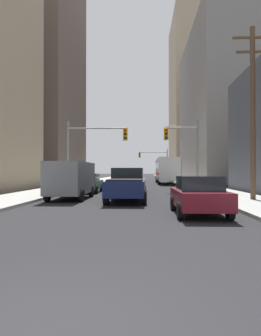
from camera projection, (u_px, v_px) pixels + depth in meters
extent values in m
cube|color=#9E9E99|center=(99.00, 181.00, 53.35)|extent=(3.53, 160.00, 0.15)
cube|color=#9E9E99|center=(178.00, 181.00, 52.77)|extent=(3.53, 160.00, 0.15)
cube|color=silver|center=(167.00, 169.00, 42.47)|extent=(2.54, 11.51, 2.90)
cube|color=black|center=(157.00, 166.00, 42.53)|extent=(0.06, 10.58, 0.80)
cube|color=red|center=(157.00, 174.00, 42.52)|extent=(0.05, 10.58, 0.28)
cylinder|color=black|center=(157.00, 179.00, 46.53)|extent=(0.32, 1.00, 1.00)
cylinder|color=black|center=(173.00, 179.00, 46.42)|extent=(0.32, 1.00, 1.00)
cylinder|color=black|center=(159.00, 181.00, 39.29)|extent=(0.32, 1.00, 1.00)
cylinder|color=black|center=(178.00, 181.00, 39.19)|extent=(0.32, 1.00, 1.00)
cube|color=#141E4C|center=(127.00, 187.00, 17.58)|extent=(2.07, 5.43, 0.80)
cube|color=black|center=(128.00, 174.00, 18.56)|extent=(1.82, 1.82, 0.70)
cube|color=black|center=(125.00, 180.00, 16.24)|extent=(1.79, 2.40, 0.10)
cylinder|color=black|center=(113.00, 192.00, 19.35)|extent=(0.28, 0.80, 0.80)
cylinder|color=black|center=(144.00, 192.00, 19.26)|extent=(0.28, 0.80, 0.80)
cylinder|color=black|center=(106.00, 197.00, 15.89)|extent=(0.28, 0.80, 0.80)
cylinder|color=black|center=(144.00, 197.00, 15.81)|extent=(0.28, 0.80, 0.80)
cube|color=slate|center=(71.00, 178.00, 19.14)|extent=(2.07, 5.23, 1.90)
cube|color=black|center=(80.00, 171.00, 21.74)|extent=(1.76, 0.04, 0.60)
cylinder|color=black|center=(63.00, 191.00, 20.83)|extent=(0.24, 0.72, 0.72)
cylinder|color=black|center=(91.00, 192.00, 20.75)|extent=(0.24, 0.72, 0.72)
cylinder|color=black|center=(47.00, 195.00, 17.51)|extent=(0.24, 0.72, 0.72)
cylinder|color=black|center=(81.00, 195.00, 17.42)|extent=(0.24, 0.72, 0.72)
cube|color=maroon|center=(198.00, 198.00, 12.32)|extent=(1.85, 4.22, 0.65)
cube|color=black|center=(199.00, 183.00, 12.17)|extent=(1.60, 1.92, 0.55)
cylinder|color=black|center=(173.00, 203.00, 13.70)|extent=(0.22, 0.64, 0.64)
cylinder|color=black|center=(213.00, 203.00, 13.62)|extent=(0.22, 0.64, 0.64)
cylinder|color=black|center=(180.00, 211.00, 11.01)|extent=(0.22, 0.64, 0.64)
cylinder|color=black|center=(230.00, 211.00, 10.94)|extent=(0.22, 0.64, 0.64)
cube|color=#195938|center=(88.00, 185.00, 24.78)|extent=(1.90, 4.24, 0.65)
cube|color=black|center=(88.00, 177.00, 24.64)|extent=(1.63, 1.94, 0.55)
cylinder|color=black|center=(81.00, 188.00, 26.16)|extent=(0.22, 0.64, 0.64)
cylinder|color=black|center=(101.00, 188.00, 26.08)|extent=(0.22, 0.64, 0.64)
cylinder|color=black|center=(73.00, 190.00, 23.47)|extent=(0.22, 0.64, 0.64)
cylinder|color=black|center=(96.00, 190.00, 23.40)|extent=(0.22, 0.64, 0.64)
cube|color=black|center=(133.00, 185.00, 24.72)|extent=(1.84, 4.22, 0.65)
cube|color=black|center=(133.00, 177.00, 24.57)|extent=(1.60, 1.92, 0.55)
cylinder|color=black|center=(123.00, 188.00, 26.09)|extent=(0.22, 0.64, 0.64)
cylinder|color=black|center=(144.00, 188.00, 26.02)|extent=(0.22, 0.64, 0.64)
cylinder|color=black|center=(121.00, 190.00, 23.41)|extent=(0.22, 0.64, 0.64)
cylinder|color=black|center=(144.00, 190.00, 23.33)|extent=(0.22, 0.64, 0.64)
cube|color=white|center=(135.00, 182.00, 31.94)|extent=(1.91, 4.24, 0.65)
cube|color=black|center=(135.00, 176.00, 31.80)|extent=(1.63, 1.94, 0.55)
cylinder|color=black|center=(128.00, 184.00, 33.32)|extent=(0.22, 0.64, 0.64)
cylinder|color=black|center=(144.00, 184.00, 33.25)|extent=(0.22, 0.64, 0.64)
cylinder|color=black|center=(126.00, 185.00, 30.64)|extent=(0.22, 0.64, 0.64)
cylinder|color=black|center=(144.00, 185.00, 30.56)|extent=(0.22, 0.64, 0.64)
cylinder|color=gray|center=(68.00, 156.00, 27.02)|extent=(0.18, 0.18, 6.00)
cylinder|color=gray|center=(97.00, 128.00, 26.93)|extent=(4.95, 0.12, 0.12)
cube|color=gold|center=(125.00, 134.00, 26.82)|extent=(0.38, 0.30, 1.05)
sphere|color=red|center=(125.00, 130.00, 26.65)|extent=(0.24, 0.24, 0.24)
sphere|color=black|center=(125.00, 134.00, 26.65)|extent=(0.24, 0.24, 0.24)
sphere|color=black|center=(125.00, 138.00, 26.65)|extent=(0.24, 0.24, 0.24)
cylinder|color=gray|center=(198.00, 156.00, 26.53)|extent=(0.18, 0.18, 6.00)
cylinder|color=gray|center=(182.00, 128.00, 26.62)|extent=(2.65, 0.12, 0.12)
cube|color=gold|center=(166.00, 134.00, 26.67)|extent=(0.38, 0.30, 1.05)
sphere|color=red|center=(166.00, 130.00, 26.50)|extent=(0.24, 0.24, 0.24)
sphere|color=black|center=(166.00, 134.00, 26.50)|extent=(0.24, 0.24, 0.24)
sphere|color=black|center=(166.00, 138.00, 26.49)|extent=(0.24, 0.24, 0.24)
cylinder|color=gray|center=(167.00, 165.00, 61.27)|extent=(0.18, 0.18, 6.00)
cylinder|color=gray|center=(153.00, 152.00, 61.41)|extent=(5.41, 0.12, 0.12)
cube|color=gold|center=(140.00, 155.00, 61.52)|extent=(0.38, 0.30, 1.05)
sphere|color=black|center=(140.00, 153.00, 61.36)|extent=(0.24, 0.24, 0.24)
sphere|color=black|center=(140.00, 155.00, 61.35)|extent=(0.24, 0.24, 0.24)
sphere|color=#19D833|center=(140.00, 157.00, 61.35)|extent=(0.24, 0.24, 0.24)
cylinder|color=brown|center=(253.00, 114.00, 17.42)|extent=(0.28, 0.28, 9.77)
cube|color=brown|center=(252.00, 38.00, 17.46)|extent=(2.20, 0.12, 0.12)
cube|color=brown|center=(252.00, 52.00, 17.45)|extent=(1.80, 0.12, 0.12)
cylinder|color=gray|center=(181.00, 155.00, 38.79)|extent=(0.16, 0.16, 7.50)
cylinder|color=gray|center=(175.00, 126.00, 38.87)|extent=(1.66, 0.10, 0.10)
ellipsoid|color=#4C4C51|center=(168.00, 127.00, 38.90)|extent=(0.56, 0.32, 0.20)
cube|color=#66564C|center=(29.00, 73.00, 49.24)|extent=(14.61, 18.89, 34.23)
cube|color=gray|center=(247.00, 107.00, 52.54)|extent=(19.04, 28.58, 24.91)
cube|color=tan|center=(201.00, 98.00, 93.78)|extent=(17.00, 25.06, 47.34)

